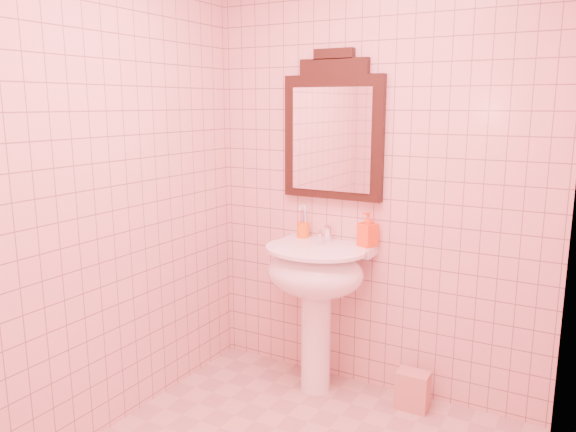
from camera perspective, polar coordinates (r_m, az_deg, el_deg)
The scene contains 7 objects.
back_wall at distance 3.17m, azimuth 8.81°, elevation 3.96°, with size 2.00×0.02×2.50m, color #E1A99D.
pedestal_sink at distance 3.19m, azimuth 2.83°, elevation -6.70°, with size 0.58×0.58×0.86m.
faucet at distance 3.24m, azimuth 3.95°, elevation -1.70°, with size 0.04×0.16×0.11m.
mirror at distance 3.22m, azimuth 4.59°, elevation 8.61°, with size 0.60×0.06×0.84m.
toothbrush_cup at distance 3.35m, azimuth 1.54°, elevation -1.41°, with size 0.07×0.07×0.17m.
soap_dispenser at distance 3.17m, azimuth 8.11°, elevation -1.34°, with size 0.09×0.09×0.20m, color #EE4314.
towel at distance 3.29m, azimuth 12.55°, elevation -16.89°, with size 0.17×0.12×0.21m, color tan.
Camera 1 is at (1.09, -1.85, 1.65)m, focal length 35.00 mm.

